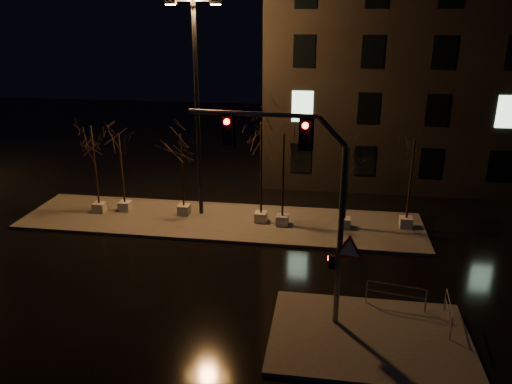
# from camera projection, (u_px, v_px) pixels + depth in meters

# --- Properties ---
(ground) EXTENTS (90.00, 90.00, 0.00)m
(ground) POSITION_uv_depth(u_px,v_px,m) (191.00, 275.00, 21.98)
(ground) COLOR black
(ground) RESTS_ON ground
(median) EXTENTS (22.00, 5.00, 0.15)m
(median) POSITION_uv_depth(u_px,v_px,m) (220.00, 221.00, 27.55)
(median) COLOR #4B4843
(median) RESTS_ON ground
(sidewalk_corner) EXTENTS (7.00, 5.00, 0.15)m
(sidewalk_corner) POSITION_uv_depth(u_px,v_px,m) (369.00, 337.00, 17.64)
(sidewalk_corner) COLOR #4B4843
(sidewalk_corner) RESTS_ON ground
(building) EXTENTS (25.00, 12.00, 15.00)m
(building) POSITION_uv_depth(u_px,v_px,m) (454.00, 66.00, 34.26)
(building) COLOR black
(building) RESTS_ON ground
(tree_0) EXTENTS (1.80, 1.80, 5.16)m
(tree_0) POSITION_uv_depth(u_px,v_px,m) (93.00, 146.00, 27.35)
(tree_0) COLOR #B8B8AC
(tree_0) RESTS_ON median
(tree_1) EXTENTS (1.80, 1.80, 4.66)m
(tree_1) POSITION_uv_depth(u_px,v_px,m) (120.00, 151.00, 27.66)
(tree_1) COLOR #B8B8AC
(tree_1) RESTS_ON median
(tree_2) EXTENTS (1.80, 1.80, 4.75)m
(tree_2) POSITION_uv_depth(u_px,v_px,m) (181.00, 153.00, 27.11)
(tree_2) COLOR #B8B8AC
(tree_2) RESTS_ON median
(tree_3) EXTENTS (1.80, 1.80, 5.65)m
(tree_3) POSITION_uv_depth(u_px,v_px,m) (261.00, 145.00, 25.86)
(tree_3) COLOR #B8B8AC
(tree_3) RESTS_ON median
(tree_4) EXTENTS (1.80, 1.80, 5.14)m
(tree_4) POSITION_uv_depth(u_px,v_px,m) (284.00, 155.00, 25.56)
(tree_4) COLOR #B8B8AC
(tree_4) RESTS_ON median
(tree_5) EXTENTS (1.80, 1.80, 4.55)m
(tree_5) POSITION_uv_depth(u_px,v_px,m) (348.00, 165.00, 25.38)
(tree_5) COLOR #B8B8AC
(tree_5) RESTS_ON median
(tree_6) EXTENTS (1.80, 1.80, 4.97)m
(tree_6) POSITION_uv_depth(u_px,v_px,m) (413.00, 159.00, 25.35)
(tree_6) COLOR #B8B8AC
(tree_6) RESTS_ON median
(traffic_signal_mast) EXTENTS (6.25, 0.69, 7.65)m
(traffic_signal_mast) POSITION_uv_depth(u_px,v_px,m) (306.00, 191.00, 17.00)
(traffic_signal_mast) COLOR slate
(traffic_signal_mast) RESTS_ON sidewalk_corner
(streetlight_main) EXTENTS (2.86, 0.56, 11.43)m
(streetlight_main) POSITION_uv_depth(u_px,v_px,m) (197.00, 97.00, 26.26)
(streetlight_main) COLOR black
(streetlight_main) RESTS_ON median
(guard_rail_a) EXTENTS (2.23, 0.43, 0.97)m
(guard_rail_a) POSITION_uv_depth(u_px,v_px,m) (396.00, 292.00, 19.11)
(guard_rail_a) COLOR slate
(guard_rail_a) RESTS_ON sidewalk_corner
(guard_rail_b) EXTENTS (0.23, 1.96, 0.93)m
(guard_rail_b) POSITION_uv_depth(u_px,v_px,m) (449.00, 310.00, 18.06)
(guard_rail_b) COLOR slate
(guard_rail_b) RESTS_ON sidewalk_corner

